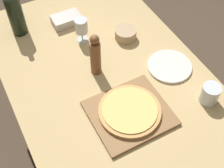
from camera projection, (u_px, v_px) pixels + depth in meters
ground_plane at (111, 151)px, 2.19m from camera, size 12.00×12.00×0.00m
dining_table at (111, 92)px, 1.65m from camera, size 0.98×1.64×0.78m
cutting_board at (130, 113)px, 1.45m from camera, size 0.36×0.32×0.02m
pizza at (130, 111)px, 1.44m from camera, size 0.29×0.29×0.02m
wine_bottle at (15, 12)px, 1.70m from camera, size 0.09×0.09×0.34m
pepper_mill at (95, 55)px, 1.53m from camera, size 0.05×0.05×0.25m
wine_glass at (81, 27)px, 1.69m from camera, size 0.07×0.07×0.15m
small_bowl at (126, 34)px, 1.76m from camera, size 0.12×0.12×0.06m
drinking_tumbler at (210, 94)px, 1.47m from camera, size 0.09×0.09×0.10m
dinner_plate at (170, 66)px, 1.64m from camera, size 0.23×0.23×0.01m
food_container at (66, 20)px, 1.84m from camera, size 0.17×0.10×0.05m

